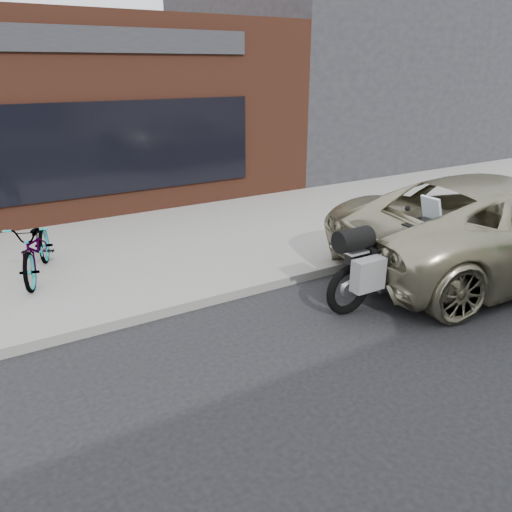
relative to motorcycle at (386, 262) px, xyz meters
name	(u,v)px	position (x,y,z in m)	size (l,w,h in m)	color
ground	(450,463)	(-1.84, -2.73, -0.67)	(120.00, 120.00, 0.00)	black
near_sidewalk	(166,240)	(-1.84, 4.27, -0.60)	(44.00, 6.00, 0.15)	gray
storefront	(1,110)	(-3.84, 11.25, 1.58)	(14.00, 10.07, 4.50)	#592B1C
neighbour_building	(335,77)	(8.16, 11.27, 2.33)	(10.00, 10.00, 6.00)	#25252A
motorcycle	(386,262)	(0.00, 0.00, 0.00)	(2.47, 0.80, 1.56)	black
minivan	(508,226)	(2.70, -0.13, 0.16)	(2.78, 6.02, 1.67)	tan
bicycle_front	(37,248)	(-4.34, 3.44, -0.04)	(0.65, 1.86, 0.97)	gray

